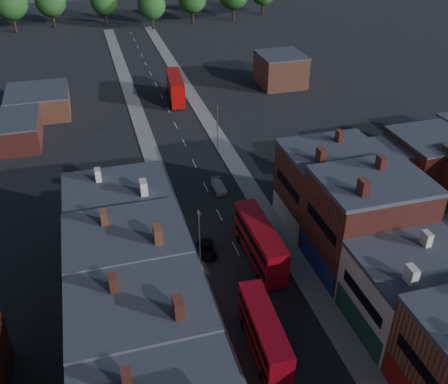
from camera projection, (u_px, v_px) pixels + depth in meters
pavement_west at (162, 186)px, 77.90m from camera, size 3.00×200.00×0.12m
pavement_east at (241, 175)px, 80.92m from camera, size 3.00×200.00×0.12m
lamp_post_2 at (200, 235)px, 59.44m from camera, size 0.25×0.70×8.12m
lamp_post_3 at (217, 125)px, 86.30m from camera, size 0.25×0.70×8.12m
bus_0 at (264, 333)px, 49.47m from camera, size 3.08×10.92×4.67m
bus_1 at (260, 242)px, 61.46m from camera, size 3.22×12.16×5.23m
bus_2 at (175, 87)px, 106.93m from camera, size 4.06×12.75×5.41m
car_2 at (207, 249)px, 63.75m from camera, size 2.28×4.36×1.17m
car_3 at (219, 186)px, 76.72m from camera, size 1.87×4.42×1.27m
ped_1 at (214, 345)px, 50.16m from camera, size 0.90×0.67×1.64m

